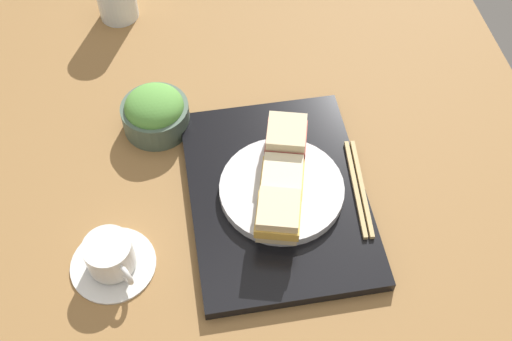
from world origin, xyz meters
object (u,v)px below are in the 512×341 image
Objects in this scene: sandwich_far at (286,140)px; chopsticks_pair at (359,188)px; sandwich_plate at (282,190)px; sandwich_middle at (282,179)px; salad_bowl at (155,112)px; coffee_cup at (111,258)px; sandwich_near at (278,216)px.

sandwich_far is 0.45× the size of chopsticks_pair.
sandwich_middle is at bearing 90.00° from sandwich_plate.
salad_bowl is 28.35cm from coffee_cup.
coffee_cup is (-14.69, 29.55, -4.09)cm from sandwich_far.
sandwich_near is at bearing 164.19° from sandwich_middle.
salad_bowl is at bearing 56.79° from chopsticks_pair.
coffee_cup is at bearing 105.76° from sandwich_plate.
sandwich_near is (-6.90, 1.95, 3.45)cm from sandwich_plate.
coffee_cup is (-0.89, 25.64, -3.70)cm from sandwich_near.
sandwich_middle is 7.22cm from sandwich_far.
sandwich_far is 24.33cm from salad_bowl.
sandwich_plate is at bearing 83.75° from chopsticks_pair.
coffee_cup is at bearing 105.76° from sandwich_middle.
salad_bowl is (26.06, 16.90, -2.59)cm from sandwich_near.
salad_bowl is at bearing 32.97° from sandwich_near.
chopsticks_pair is at bearing -96.25° from sandwich_plate.
sandwich_near is 0.68× the size of coffee_cup.
salad_bowl is (19.16, 18.86, -2.16)cm from sandwich_middle.
sandwich_far is (6.90, -1.95, 3.85)cm from sandwich_plate.
coffee_cup is (-7.79, 27.60, -0.25)cm from sandwich_plate.
coffee_cup is at bearing 162.03° from salad_bowl.
chopsticks_pair is (-8.27, -10.54, -4.34)cm from sandwich_far.
sandwich_far reaches higher than salad_bowl.
sandwich_plate is 12.58cm from chopsticks_pair.
sandwich_middle is at bearing -135.45° from salad_bowl.
chopsticks_pair is (-1.37, -12.50, -3.52)cm from sandwich_middle.
coffee_cup is (-6.42, 40.09, 0.25)cm from chopsticks_pair.
sandwich_plate is at bearing -74.24° from coffee_cup.
sandwich_middle is 26.96cm from salad_bowl.
sandwich_middle is at bearing 83.75° from chopsticks_pair.
sandwich_far is at bearing -15.81° from sandwich_middle.
sandwich_plate is 1.06× the size of chopsticks_pair.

